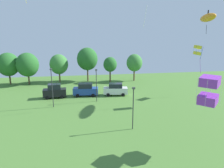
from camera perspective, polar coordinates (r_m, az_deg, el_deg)
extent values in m
cylinder|color=white|center=(32.60, 9.45, 18.51)|extent=(0.42, 0.37, 3.27)
cube|color=purple|center=(20.93, 26.18, 0.69)|extent=(2.33, 2.33, 1.03)
cube|color=purple|center=(21.35, 25.68, -3.94)|extent=(2.33, 2.33, 1.03)
cylinder|color=white|center=(20.09, 25.36, -2.33)|extent=(0.02, 0.02, 2.66)
cylinder|color=white|center=(20.98, 28.82, -2.07)|extent=(0.02, 0.02, 2.66)
cylinder|color=white|center=(21.32, 23.08, -1.23)|extent=(0.02, 0.02, 2.66)
cylinder|color=white|center=(22.16, 26.44, -1.03)|extent=(0.02, 0.02, 2.66)
ellipsoid|color=orange|center=(36.72, 25.66, 16.71)|extent=(2.55, 5.88, 1.36)
cube|color=black|center=(36.75, 25.72, 17.26)|extent=(0.19, 0.11, 1.61)
cylinder|color=black|center=(36.63, 25.37, 13.93)|extent=(0.11, 0.25, 1.42)
cube|color=yellow|center=(35.36, 23.31, 9.66)|extent=(1.04, 0.96, 0.67)
cube|color=yellow|center=(35.43, 23.16, 8.07)|extent=(1.04, 0.96, 0.67)
cylinder|color=blue|center=(34.81, 23.01, 8.82)|extent=(0.02, 0.02, 1.48)
cylinder|color=blue|center=(35.26, 24.19, 8.76)|extent=(0.02, 0.02, 1.48)
cylinder|color=blue|center=(35.53, 22.29, 8.97)|extent=(0.02, 0.02, 1.48)
cylinder|color=blue|center=(35.97, 23.46, 8.90)|extent=(0.02, 0.02, 1.48)
cube|color=blue|center=(40.81, 24.23, 8.05)|extent=(1.37, 2.11, 2.47)
cylinder|color=purple|center=(40.79, 24.25, 8.05)|extent=(0.32, 0.27, 2.23)
cylinder|color=purple|center=(41.08, 23.89, 4.58)|extent=(0.34, 0.29, 2.49)
cube|color=black|center=(38.14, -16.03, -2.36)|extent=(4.17, 1.95, 1.34)
cube|color=#1E232D|center=(37.85, -16.14, -0.70)|extent=(2.33, 1.71, 0.94)
cylinder|color=black|center=(37.43, -14.10, -3.61)|extent=(0.65, 0.26, 0.64)
cylinder|color=black|center=(39.08, -14.04, -2.87)|extent=(0.65, 0.26, 0.64)
cylinder|color=black|center=(37.62, -17.96, -3.79)|extent=(0.65, 0.26, 0.64)
cylinder|color=black|center=(39.26, -17.73, -3.05)|extent=(0.65, 0.26, 0.64)
cube|color=#234299|center=(38.21, -7.53, -1.98)|extent=(4.81, 2.37, 1.25)
cube|color=#1E232D|center=(37.94, -7.58, -0.44)|extent=(2.73, 1.97, 0.87)
cylinder|color=black|center=(37.40, -5.44, -3.26)|extent=(0.66, 0.30, 0.64)
cylinder|color=black|center=(39.13, -5.29, -2.49)|extent=(0.66, 0.30, 0.64)
cylinder|color=black|center=(37.69, -9.80, -3.27)|extent=(0.66, 0.30, 0.64)
cylinder|color=black|center=(39.41, -9.45, -2.50)|extent=(0.66, 0.30, 0.64)
cube|color=silver|center=(38.27, 0.98, -1.89)|extent=(4.74, 2.30, 1.18)
cube|color=#1E232D|center=(38.01, 0.98, -0.43)|extent=(2.69, 1.89, 0.83)
cylinder|color=black|center=(37.70, 3.18, -3.08)|extent=(0.66, 0.30, 0.64)
cylinder|color=black|center=(39.33, 2.98, -2.36)|extent=(0.66, 0.30, 0.64)
cylinder|color=black|center=(37.58, -1.13, -3.12)|extent=(0.66, 0.30, 0.64)
cylinder|color=black|center=(39.22, -1.14, -2.40)|extent=(0.66, 0.30, 0.64)
cylinder|color=#2D2D33|center=(32.76, -16.69, -1.35)|extent=(0.12, 0.12, 6.02)
cube|color=#4C4C51|center=(32.12, -17.08, 4.05)|extent=(0.36, 0.20, 0.24)
cylinder|color=#2D2D33|center=(24.30, 6.03, -7.26)|extent=(0.12, 0.12, 5.07)
cube|color=#4C4C51|center=(23.48, 6.19, -1.19)|extent=(0.36, 0.20, 0.24)
cylinder|color=#2D2D33|center=(34.29, -4.47, -0.64)|extent=(0.12, 0.12, 5.44)
cube|color=#4C4C51|center=(33.70, -4.56, 4.04)|extent=(0.36, 0.20, 0.24)
cylinder|color=brown|center=(52.47, -27.13, 1.45)|extent=(0.36, 0.36, 2.84)
ellipsoid|color=#286628|center=(51.96, -27.52, 4.97)|extent=(4.93, 4.93, 5.42)
cylinder|color=brown|center=(50.57, -22.67, 1.44)|extent=(0.36, 0.36, 2.75)
ellipsoid|color=#286628|center=(50.04, -23.01, 5.09)|extent=(5.03, 5.03, 5.53)
cylinder|color=brown|center=(50.94, -14.73, 2.12)|extent=(0.36, 0.36, 2.72)
ellipsoid|color=#3D7F38|center=(50.44, -14.93, 5.47)|extent=(4.41, 4.41, 4.85)
cylinder|color=brown|center=(50.48, -6.94, 2.90)|extent=(0.36, 0.36, 3.64)
ellipsoid|color=#286628|center=(49.92, -7.07, 7.11)|extent=(5.08, 5.08, 5.59)
cylinder|color=brown|center=(49.32, -0.54, 2.42)|extent=(0.36, 0.36, 3.08)
ellipsoid|color=#286628|center=(48.85, -0.54, 5.61)|extent=(3.29, 3.29, 3.62)
cylinder|color=brown|center=(50.70, 6.33, 2.66)|extent=(0.36, 0.36, 3.11)
ellipsoid|color=#3D7F38|center=(50.21, 6.42, 6.05)|extent=(3.93, 3.93, 4.32)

